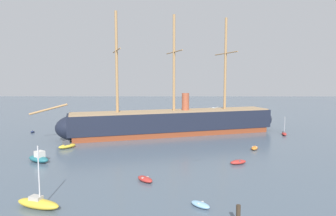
% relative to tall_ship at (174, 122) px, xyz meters
% --- Properties ---
extents(tall_ship, '(56.69, 22.36, 28.10)m').
position_rel_tall_ship_xyz_m(tall_ship, '(0.00, 0.00, 0.00)').
color(tall_ship, brown).
rests_on(tall_ship, ground).
extents(sailboat_foreground_left, '(5.33, 3.07, 6.65)m').
position_rel_tall_ship_xyz_m(sailboat_foreground_left, '(-14.54, -41.32, -2.50)').
color(sailboat_foreground_left, gold).
rests_on(sailboat_foreground_left, ground).
extents(dinghy_foreground_right, '(2.41, 2.38, 0.56)m').
position_rel_tall_ship_xyz_m(dinghy_foreground_right, '(2.45, -40.89, -2.78)').
color(dinghy_foreground_right, '#7FB2D6').
rests_on(dinghy_foreground_right, ground).
extents(dinghy_near_centre, '(2.72, 2.88, 0.65)m').
position_rel_tall_ship_xyz_m(dinghy_near_centre, '(-4.06, -33.05, -2.73)').
color(dinghy_near_centre, '#B22D28').
rests_on(dinghy_near_centre, ground).
extents(motorboat_mid_left, '(4.71, 3.92, 1.85)m').
position_rel_tall_ship_xyz_m(motorboat_mid_left, '(-22.03, -23.99, -2.41)').
color(motorboat_mid_left, '#236670').
rests_on(motorboat_mid_left, ground).
extents(dinghy_mid_right, '(3.08, 2.27, 0.67)m').
position_rel_tall_ship_xyz_m(dinghy_mid_right, '(9.95, -24.83, -2.72)').
color(dinghy_mid_right, '#B22D28').
rests_on(dinghy_mid_right, ground).
extents(motorboat_alongside_bow, '(3.43, 3.62, 1.48)m').
position_rel_tall_ship_xyz_m(motorboat_alongside_bow, '(-20.77, -14.38, -2.54)').
color(motorboat_alongside_bow, gold).
rests_on(motorboat_alongside_bow, ground).
extents(dinghy_alongside_stern, '(2.12, 2.83, 0.61)m').
position_rel_tall_ship_xyz_m(dinghy_alongside_stern, '(15.20, -15.01, -2.75)').
color(dinghy_alongside_stern, orange).
rests_on(dinghy_alongside_stern, ground).
extents(dinghy_far_left, '(1.30, 2.14, 0.47)m').
position_rel_tall_ship_xyz_m(dinghy_far_left, '(-35.12, 2.36, -2.82)').
color(dinghy_far_left, '#1E284C').
rests_on(dinghy_far_left, ground).
extents(sailboat_far_right, '(1.71, 3.51, 4.39)m').
position_rel_tall_ship_xyz_m(sailboat_far_right, '(26.21, -0.38, -2.69)').
color(sailboat_far_right, '#B22D28').
rests_on(sailboat_far_right, ground).
extents(motorboat_distant_centre, '(1.87, 3.10, 1.22)m').
position_rel_tall_ship_xyz_m(motorboat_distant_centre, '(-4.55, 12.75, -2.63)').
color(motorboat_distant_centre, silver).
rests_on(motorboat_distant_centre, ground).
extents(mooring_piling_left_pair, '(0.41, 0.41, 1.94)m').
position_rel_tall_ship_xyz_m(mooring_piling_left_pair, '(5.56, -44.79, -2.09)').
color(mooring_piling_left_pair, '#382B1E').
rests_on(mooring_piling_left_pair, ground).
extents(seagull_in_flight, '(1.22, 0.90, 0.14)m').
position_rel_tall_ship_xyz_m(seagull_in_flight, '(4.37, -35.99, 6.98)').
color(seagull_in_flight, silver).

